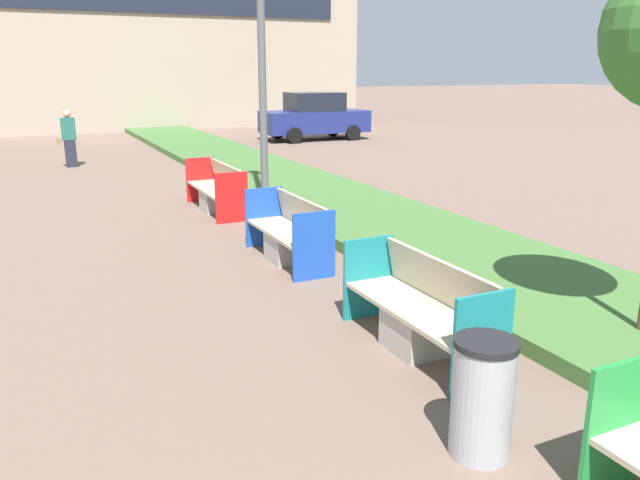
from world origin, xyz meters
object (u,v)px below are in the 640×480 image
(litter_bin, at_px, (482,398))
(parked_car_distant, at_px, (315,117))
(bench_teal_frame, at_px, (420,316))
(bench_blue_frame, at_px, (289,237))
(bench_red_frame, at_px, (217,193))
(pedestrian_walking, at_px, (69,139))

(litter_bin, height_order, parked_car_distant, parked_car_distant)
(bench_teal_frame, relative_size, bench_blue_frame, 1.04)
(bench_red_frame, height_order, pedestrian_walking, pedestrian_walking)
(pedestrian_walking, bearing_deg, litter_bin, -84.57)
(bench_teal_frame, xyz_separation_m, litter_bin, (-0.61, -1.68, 0.09))
(bench_blue_frame, bearing_deg, bench_red_frame, 89.95)
(bench_blue_frame, bearing_deg, litter_bin, -96.86)
(bench_teal_frame, bearing_deg, litter_bin, -109.96)
(bench_teal_frame, height_order, bench_blue_frame, same)
(bench_red_frame, distance_m, litter_bin, 8.81)
(litter_bin, relative_size, parked_car_distant, 0.21)
(bench_blue_frame, xyz_separation_m, bench_red_frame, (0.00, 3.72, 0.01))
(pedestrian_walking, bearing_deg, bench_red_frame, -73.89)
(bench_blue_frame, height_order, litter_bin, bench_blue_frame)
(bench_red_frame, relative_size, pedestrian_walking, 1.36)
(bench_blue_frame, distance_m, litter_bin, 5.11)
(litter_bin, bearing_deg, bench_blue_frame, 83.14)
(litter_bin, bearing_deg, pedestrian_walking, 95.43)
(bench_teal_frame, height_order, parked_car_distant, parked_car_distant)
(bench_teal_frame, xyz_separation_m, bench_blue_frame, (-0.00, 3.39, -0.00))
(parked_car_distant, bearing_deg, bench_red_frame, -121.85)
(parked_car_distant, bearing_deg, bench_teal_frame, -110.19)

